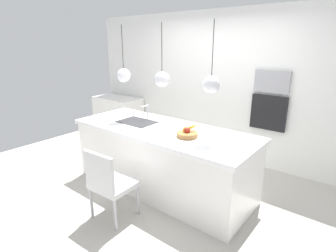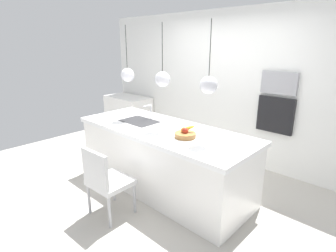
{
  "view_description": "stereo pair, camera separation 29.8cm",
  "coord_description": "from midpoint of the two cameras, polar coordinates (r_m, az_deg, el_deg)",
  "views": [
    {
      "loc": [
        2.24,
        -2.7,
        2.03
      ],
      "look_at": [
        0.1,
        0.0,
        0.97
      ],
      "focal_mm": 28.51,
      "sensor_mm": 36.0,
      "label": 1
    },
    {
      "loc": [
        2.47,
        -2.5,
        2.03
      ],
      "look_at": [
        0.1,
        0.0,
        0.97
      ],
      "focal_mm": 28.51,
      "sensor_mm": 36.0,
      "label": 2
    }
  ],
  "objects": [
    {
      "name": "floor",
      "position": [
        4.05,
        1.1,
        -12.88
      ],
      "size": [
        6.6,
        6.6,
        0.0
      ],
      "primitive_type": "plane",
      "color": "#BCB7AD",
      "rests_on": "ground"
    },
    {
      "name": "back_wall",
      "position": [
        4.91,
        14.41,
        8.11
      ],
      "size": [
        6.0,
        0.1,
        2.6
      ],
      "primitive_type": "cube",
      "color": "white",
      "rests_on": "ground"
    },
    {
      "name": "kitchen_island",
      "position": [
        3.84,
        1.14,
        -6.94
      ],
      "size": [
        2.64,
        1.02,
        0.92
      ],
      "color": "white",
      "rests_on": "ground"
    },
    {
      "name": "sink_basin",
      "position": [
        4.01,
        -4.01,
        0.96
      ],
      "size": [
        0.56,
        0.4,
        0.02
      ],
      "primitive_type": "cube",
      "color": "#2D2D30",
      "rests_on": "kitchen_island"
    },
    {
      "name": "faucet",
      "position": [
        4.12,
        -1.87,
        3.53
      ],
      "size": [
        0.02,
        0.17,
        0.22
      ],
      "color": "silver",
      "rests_on": "kitchen_island"
    },
    {
      "name": "fruit_bowl",
      "position": [
        3.32,
        6.29,
        -1.67
      ],
      "size": [
        0.27,
        0.27,
        0.16
      ],
      "color": "#9E6B38",
      "rests_on": "kitchen_island"
    },
    {
      "name": "side_counter",
      "position": [
        6.34,
        -7.13,
        2.43
      ],
      "size": [
        1.1,
        0.6,
        0.86
      ],
      "primitive_type": "cube",
      "color": "white",
      "rests_on": "ground"
    },
    {
      "name": "microwave",
      "position": [
        4.45,
        24.55,
        8.39
      ],
      "size": [
        0.54,
        0.08,
        0.34
      ],
      "primitive_type": "cube",
      "color": "#9E9EA3",
      "rests_on": "back_wall"
    },
    {
      "name": "oven",
      "position": [
        4.54,
        23.77,
        2.18
      ],
      "size": [
        0.56,
        0.08,
        0.56
      ],
      "primitive_type": "cube",
      "color": "black",
      "rests_on": "back_wall"
    },
    {
      "name": "chair_near",
      "position": [
        3.27,
        -10.65,
        -11.21
      ],
      "size": [
        0.49,
        0.46,
        0.89
      ],
      "color": "silver",
      "rests_on": "ground"
    },
    {
      "name": "pendant_light_left",
      "position": [
        4.06,
        -6.56,
        10.81
      ],
      "size": [
        0.2,
        0.2,
        0.8
      ],
      "color": "silver"
    },
    {
      "name": "pendant_light_center",
      "position": [
        3.54,
        1.25,
        9.97
      ],
      "size": [
        0.2,
        0.2,
        0.8
      ],
      "color": "silver"
    },
    {
      "name": "pendant_light_right",
      "position": [
        3.1,
        11.45,
        8.6
      ],
      "size": [
        0.2,
        0.2,
        0.8
      ],
      "color": "silver"
    }
  ]
}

